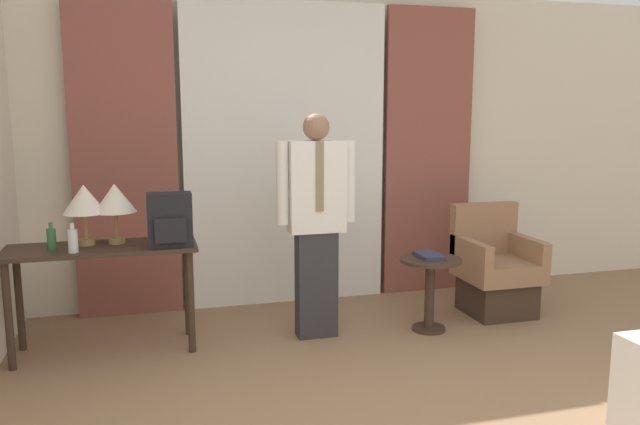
% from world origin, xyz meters
% --- Properties ---
extents(wall_back, '(10.00, 0.06, 2.70)m').
position_xyz_m(wall_back, '(0.00, 3.11, 1.35)').
color(wall_back, silver).
rests_on(wall_back, ground_plane).
extents(curtain_sheer_center, '(1.75, 0.06, 2.58)m').
position_xyz_m(curtain_sheer_center, '(0.00, 2.98, 1.29)').
color(curtain_sheer_center, white).
rests_on(curtain_sheer_center, ground_plane).
extents(curtain_drape_left, '(0.83, 0.06, 2.58)m').
position_xyz_m(curtain_drape_left, '(-1.33, 2.98, 1.29)').
color(curtain_drape_left, brown).
rests_on(curtain_drape_left, ground_plane).
extents(curtain_drape_right, '(0.83, 0.06, 2.58)m').
position_xyz_m(curtain_drape_right, '(1.33, 2.98, 1.29)').
color(curtain_drape_right, brown).
rests_on(curtain_drape_right, ground_plane).
extents(desk, '(1.28, 0.48, 0.75)m').
position_xyz_m(desk, '(-1.48, 2.17, 0.63)').
color(desk, '#38281E').
rests_on(desk, ground_plane).
extents(table_lamp_left, '(0.29, 0.29, 0.42)m').
position_xyz_m(table_lamp_left, '(-1.58, 2.25, 1.07)').
color(table_lamp_left, '#9E7F47').
rests_on(table_lamp_left, desk).
extents(table_lamp_right, '(0.29, 0.29, 0.42)m').
position_xyz_m(table_lamp_right, '(-1.38, 2.25, 1.07)').
color(table_lamp_right, '#9E7F47').
rests_on(table_lamp_right, desk).
extents(bottle_near_edge, '(0.06, 0.06, 0.20)m').
position_xyz_m(bottle_near_edge, '(-1.65, 2.02, 0.84)').
color(bottle_near_edge, silver).
rests_on(bottle_near_edge, desk).
extents(bottle_by_lamp, '(0.06, 0.06, 0.19)m').
position_xyz_m(bottle_by_lamp, '(-1.79, 2.13, 0.83)').
color(bottle_by_lamp, '#336638').
rests_on(bottle_by_lamp, desk).
extents(backpack, '(0.30, 0.20, 0.37)m').
position_xyz_m(backpack, '(-1.02, 2.04, 0.94)').
color(backpack, black).
rests_on(backpack, desk).
extents(person, '(0.59, 0.20, 1.66)m').
position_xyz_m(person, '(0.02, 2.07, 0.90)').
color(person, '#2D2D33').
rests_on(person, ground_plane).
extents(armchair, '(0.59, 0.59, 0.90)m').
position_xyz_m(armchair, '(1.60, 2.20, 0.34)').
color(armchair, '#38281E').
rests_on(armchair, ground_plane).
extents(side_table, '(0.47, 0.47, 0.57)m').
position_xyz_m(side_table, '(0.89, 1.95, 0.38)').
color(side_table, '#38281E').
rests_on(side_table, ground_plane).
extents(book, '(0.16, 0.26, 0.03)m').
position_xyz_m(book, '(0.88, 1.98, 0.58)').
color(book, '#2D334C').
rests_on(book, side_table).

